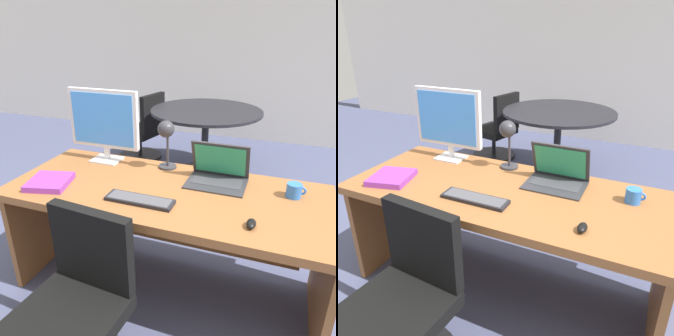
# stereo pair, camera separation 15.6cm
# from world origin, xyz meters

# --- Properties ---
(ground) EXTENTS (12.00, 12.00, 0.00)m
(ground) POSITION_xyz_m (0.00, 1.50, 0.00)
(ground) COLOR #474C6B
(back_wall) EXTENTS (10.00, 0.10, 2.80)m
(back_wall) POSITION_xyz_m (0.00, 3.43, 1.40)
(back_wall) COLOR silver
(back_wall) RESTS_ON ground
(desk) EXTENTS (1.89, 0.79, 0.74)m
(desk) POSITION_xyz_m (0.00, 0.04, 0.55)
(desk) COLOR brown
(desk) RESTS_ON ground
(monitor) EXTENTS (0.51, 0.16, 0.50)m
(monitor) POSITION_xyz_m (-0.55, 0.28, 1.02)
(monitor) COLOR silver
(monitor) RESTS_ON desk
(laptop) EXTENTS (0.36, 0.27, 0.25)m
(laptop) POSITION_xyz_m (0.27, 0.22, 0.81)
(laptop) COLOR #2D2D33
(laptop) RESTS_ON desk
(keyboard) EXTENTS (0.38, 0.11, 0.02)m
(keyboard) POSITION_xyz_m (-0.08, -0.19, 0.75)
(keyboard) COLOR black
(keyboard) RESTS_ON desk
(mouse) EXTENTS (0.05, 0.08, 0.04)m
(mouse) POSITION_xyz_m (0.52, -0.23, 0.75)
(mouse) COLOR black
(mouse) RESTS_ON desk
(desk_lamp) EXTENTS (0.12, 0.14, 0.34)m
(desk_lamp) POSITION_xyz_m (-0.10, 0.28, 0.97)
(desk_lamp) COLOR #2D2D33
(desk_lamp) RESTS_ON desk
(book) EXTENTS (0.29, 0.30, 0.04)m
(book) POSITION_xyz_m (-0.68, -0.18, 0.75)
(book) COLOR purple
(book) RESTS_ON desk
(coffee_mug) EXTENTS (0.11, 0.08, 0.08)m
(coffee_mug) POSITION_xyz_m (0.71, 0.16, 0.78)
(coffee_mug) COLOR blue
(coffee_mug) RESTS_ON desk
(office_chair) EXTENTS (0.56, 0.56, 0.85)m
(office_chair) POSITION_xyz_m (-0.19, -0.70, 0.35)
(office_chair) COLOR black
(office_chair) RESTS_ON ground
(meeting_table) EXTENTS (1.23, 1.23, 0.77)m
(meeting_table) POSITION_xyz_m (-0.23, 1.89, 0.58)
(meeting_table) COLOR black
(meeting_table) RESTS_ON ground
(meeting_chair_near) EXTENTS (0.57, 0.56, 0.86)m
(meeting_chair_near) POSITION_xyz_m (-1.09, 2.09, 0.33)
(meeting_chair_near) COLOR black
(meeting_chair_near) RESTS_ON ground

